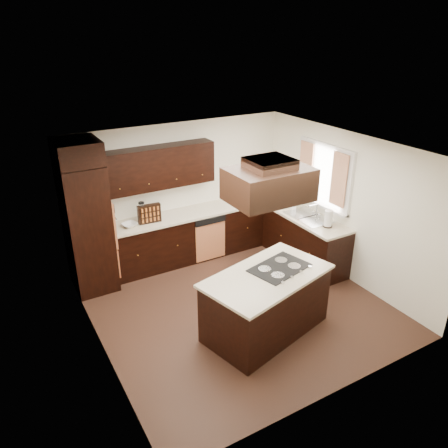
{
  "coord_description": "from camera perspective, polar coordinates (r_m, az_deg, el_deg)",
  "views": [
    {
      "loc": [
        -3.04,
        -4.84,
        4.0
      ],
      "look_at": [
        0.1,
        0.6,
        1.15
      ],
      "focal_mm": 35.0,
      "sensor_mm": 36.0,
      "label": 1
    }
  ],
  "objects": [
    {
      "name": "base_cabinets_right",
      "position": [
        8.31,
        9.17,
        -1.3
      ],
      "size": [
        0.6,
        2.4,
        0.88
      ],
      "primitive_type": "cube",
      "color": "black",
      "rests_on": "floor"
    },
    {
      "name": "sink_rim",
      "position": [
        7.87,
        10.97,
        0.92
      ],
      "size": [
        0.52,
        0.84,
        0.01
      ],
      "primitive_type": "cube",
      "color": "silver",
      "rests_on": "countertop_right"
    },
    {
      "name": "mixing_bowl",
      "position": [
        7.52,
        -12.21,
        -0.12
      ],
      "size": [
        0.3,
        0.3,
        0.06
      ],
      "primitive_type": "imported",
      "rotation": [
        0.0,
        0.0,
        0.24
      ],
      "color": "white",
      "rests_on": "countertop_back"
    },
    {
      "name": "soap_bottle",
      "position": [
        8.12,
        9.03,
        2.52
      ],
      "size": [
        0.1,
        0.1,
        0.19
      ],
      "primitive_type": "imported",
      "rotation": [
        0.0,
        0.0,
        -0.18
      ],
      "color": "white",
      "rests_on": "countertop_right"
    },
    {
      "name": "spice_rack",
      "position": [
        7.56,
        -9.74,
        1.34
      ],
      "size": [
        0.4,
        0.13,
        0.33
      ],
      "primitive_type": "cube",
      "rotation": [
        0.0,
        0.0,
        -0.08
      ],
      "color": "black",
      "rests_on": "countertop_back"
    },
    {
      "name": "wall_right",
      "position": [
        7.58,
        15.63,
        2.2
      ],
      "size": [
        0.02,
        4.2,
        2.5
      ],
      "primitive_type": "cube",
      "color": "white",
      "rests_on": "ground"
    },
    {
      "name": "blender_base",
      "position": [
        7.6,
        -10.58,
        0.47
      ],
      "size": [
        0.15,
        0.15,
        0.1
      ],
      "primitive_type": "cylinder",
      "color": "silver",
      "rests_on": "countertop_back"
    },
    {
      "name": "floor",
      "position": [
        6.98,
        1.78,
        -10.66
      ],
      "size": [
        4.2,
        4.2,
        0.02
      ],
      "primitive_type": "cube",
      "color": "#502F21",
      "rests_on": "ground"
    },
    {
      "name": "cooktop",
      "position": [
        6.18,
        7.26,
        -5.66
      ],
      "size": [
        0.92,
        0.73,
        0.01
      ],
      "primitive_type": "cube",
      "rotation": [
        0.0,
        0.0,
        0.25
      ],
      "color": "black",
      "rests_on": "island_top"
    },
    {
      "name": "island_top",
      "position": [
        6.01,
        5.66,
        -6.76
      ],
      "size": [
        1.98,
        1.41,
        0.04
      ],
      "primitive_type": "cube",
      "rotation": [
        0.0,
        0.0,
        0.25
      ],
      "color": "beige",
      "rests_on": "island"
    },
    {
      "name": "countertop_right",
      "position": [
        8.11,
        9.3,
        1.6
      ],
      "size": [
        0.63,
        2.4,
        0.04
      ],
      "primitive_type": "cube",
      "color": "beige",
      "rests_on": "base_cabinets_right"
    },
    {
      "name": "wall_oven_face",
      "position": [
        7.33,
        -14.8,
        0.42
      ],
      "size": [
        0.05,
        0.62,
        0.78
      ],
      "primitive_type": "cube",
      "color": "#DD7F4E",
      "rests_on": "oven_column"
    },
    {
      "name": "paper_towel",
      "position": [
        7.5,
        13.46,
        0.67
      ],
      "size": [
        0.16,
        0.16,
        0.3
      ],
      "primitive_type": "cylinder",
      "rotation": [
        0.0,
        0.0,
        -0.21
      ],
      "color": "white",
      "rests_on": "countertop_right"
    },
    {
      "name": "range_hood",
      "position": [
        5.63,
        5.88,
        5.18
      ],
      "size": [
        1.05,
        0.72,
        0.42
      ],
      "primitive_type": "cube",
      "color": "black",
      "rests_on": "ceiling"
    },
    {
      "name": "wall_left",
      "position": [
        5.65,
        -16.72,
        -5.89
      ],
      "size": [
        0.02,
        4.2,
        2.5
      ],
      "primitive_type": "cube",
      "color": "white",
      "rests_on": "ground"
    },
    {
      "name": "blender_pitcher",
      "position": [
        7.53,
        -10.68,
        1.72
      ],
      "size": [
        0.13,
        0.13,
        0.26
      ],
      "primitive_type": "cone",
      "color": "silver",
      "rests_on": "blender_base"
    },
    {
      "name": "dishwasher_front",
      "position": [
        8.04,
        -1.81,
        -2.25
      ],
      "size": [
        0.6,
        0.05,
        0.72
      ],
      "primitive_type": "cube",
      "color": "#DD7F4E",
      "rests_on": "floor"
    },
    {
      "name": "hood_duct",
      "position": [
        5.54,
        6.0,
        7.87
      ],
      "size": [
        0.55,
        0.5,
        0.13
      ],
      "primitive_type": "cube",
      "color": "black",
      "rests_on": "ceiling"
    },
    {
      "name": "upper_cabinets",
      "position": [
        7.58,
        -8.59,
        7.33
      ],
      "size": [
        2.0,
        0.34,
        0.72
      ],
      "primitive_type": "cube",
      "color": "black",
      "rests_on": "wall_back"
    },
    {
      "name": "wall_front",
      "position": [
        4.92,
        15.16,
        -10.52
      ],
      "size": [
        4.2,
        0.02,
        2.5
      ],
      "primitive_type": "cube",
      "color": "white",
      "rests_on": "ground"
    },
    {
      "name": "island",
      "position": [
        6.26,
        5.49,
        -10.37
      ],
      "size": [
        1.9,
        1.33,
        0.88
      ],
      "primitive_type": "cube",
      "rotation": [
        0.0,
        0.0,
        0.25
      ],
      "color": "black",
      "rests_on": "floor"
    },
    {
      "name": "curtain_right",
      "position": [
        8.03,
        10.63,
        7.34
      ],
      "size": [
        0.02,
        0.34,
        0.9
      ],
      "primitive_type": "cube",
      "color": "#FFDDB9",
      "rests_on": "wall_right"
    },
    {
      "name": "oven_column",
      "position": [
        7.29,
        -17.37,
        -0.57
      ],
      "size": [
        0.65,
        0.75,
        2.12
      ],
      "primitive_type": "cube",
      "color": "black",
      "rests_on": "floor"
    },
    {
      "name": "ceiling",
      "position": [
        5.91,
        2.09,
        9.78
      ],
      "size": [
        4.2,
        4.2,
        0.02
      ],
      "primitive_type": "cube",
      "color": "white",
      "rests_on": "ground"
    },
    {
      "name": "countertop_back",
      "position": [
        7.94,
        -4.68,
        1.32
      ],
      "size": [
        2.93,
        0.63,
        0.04
      ],
      "primitive_type": "cube",
      "color": "beige",
      "rests_on": "base_cabinets_back"
    },
    {
      "name": "window_pane",
      "position": [
        7.81,
        13.08,
        6.24
      ],
      "size": [
        0.0,
        1.2,
        1.0
      ],
      "primitive_type": "cube",
      "color": "white",
      "rests_on": "wall_right"
    },
    {
      "name": "base_cabinets_back",
      "position": [
        8.14,
        -4.62,
        -1.62
      ],
      "size": [
        2.93,
        0.6,
        0.88
      ],
      "primitive_type": "cube",
      "color": "black",
      "rests_on": "floor"
    },
    {
      "name": "window_frame",
      "position": [
        7.79,
        12.92,
        6.22
      ],
      "size": [
        0.06,
        1.32,
        1.12
      ],
      "primitive_type": "cube",
      "color": "white",
      "rests_on": "wall_right"
    },
    {
      "name": "wall_back",
      "position": [
        8.07,
        -5.99,
        4.34
      ],
      "size": [
        4.2,
        0.02,
        2.5
      ],
      "primitive_type": "cube",
      "color": "white",
      "rests_on": "ground"
    },
    {
      "name": "curtain_left",
      "position": [
        7.45,
        14.77,
        5.6
      ],
      "size": [
        0.02,
        0.34,
        0.9
      ],
      "primitive_type": "cube",
      "color": "#FFDDB9",
      "rests_on": "wall_right"
    }
  ]
}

